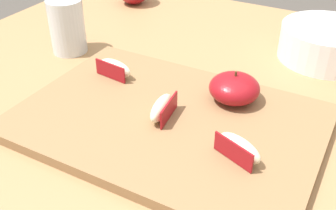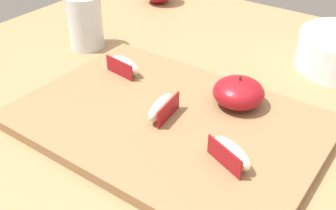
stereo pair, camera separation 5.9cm
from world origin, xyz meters
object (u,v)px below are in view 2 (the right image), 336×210
apple_half_skin_up (239,92)px  apple_wedge_left (231,153)px  apple_wedge_right (162,108)px  drinking_glass_water (85,22)px  apple_wedge_front (124,65)px  cutting_board (168,121)px

apple_half_skin_up → apple_wedge_left: 0.14m
apple_wedge_right → drinking_glass_water: drinking_glass_water is taller
apple_wedge_left → drinking_glass_water: (-0.41, 0.16, 0.02)m
apple_half_skin_up → apple_wedge_front: size_ratio=1.14×
apple_wedge_front → cutting_board: bearing=-24.5°
apple_wedge_right → apple_wedge_left: bearing=-13.9°
apple_wedge_left → apple_wedge_front: same height
apple_half_skin_up → apple_wedge_front: (-0.20, -0.03, -0.01)m
apple_wedge_front → drinking_glass_water: (-0.15, 0.06, 0.02)m
cutting_board → apple_half_skin_up: (0.07, 0.09, 0.03)m
apple_half_skin_up → drinking_glass_water: bearing=173.9°
apple_wedge_left → drinking_glass_water: 0.44m
cutting_board → apple_wedge_front: size_ratio=6.39×
cutting_board → apple_wedge_right: size_ratio=6.38×
cutting_board → apple_wedge_right: 0.02m
cutting_board → drinking_glass_water: 0.32m
cutting_board → apple_wedge_right: (-0.01, -0.00, 0.02)m
apple_wedge_left → drinking_glass_water: size_ratio=0.66×
apple_wedge_right → drinking_glass_water: 0.31m
apple_half_skin_up → apple_wedge_right: size_ratio=1.14×
apple_wedge_left → apple_half_skin_up: bearing=113.7°
drinking_glass_water → apple_wedge_front: bearing=-22.5°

